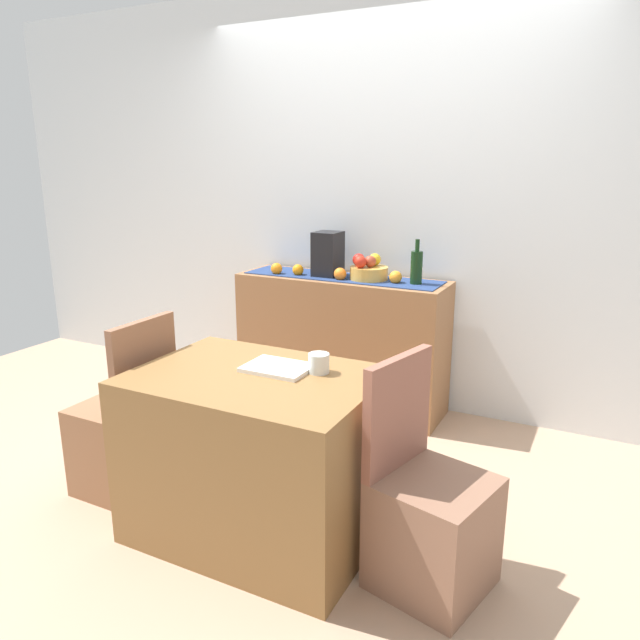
{
  "coord_description": "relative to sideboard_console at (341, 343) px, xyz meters",
  "views": [
    {
      "loc": [
        1.39,
        -2.51,
        1.61
      ],
      "look_at": [
        -0.06,
        0.35,
        0.75
      ],
      "focal_mm": 33.43,
      "sensor_mm": 36.0,
      "label": 1
    }
  ],
  "objects": [
    {
      "name": "open_book",
      "position": [
        0.33,
        -1.36,
        0.31
      ],
      "size": [
        0.28,
        0.21,
        0.02
      ],
      "primitive_type": "cube",
      "rotation": [
        0.0,
        0.0,
        -0.0
      ],
      "color": "white",
      "rests_on": "dining_table"
    },
    {
      "name": "chair_near_window",
      "position": [
        -0.5,
        -1.46,
        -0.17
      ],
      "size": [
        0.4,
        0.4,
        0.9
      ],
      "color": "#946444",
      "rests_on": "ground"
    },
    {
      "name": "coffee_maker",
      "position": [
        -0.1,
        0.0,
        0.58
      ],
      "size": [
        0.16,
        0.18,
        0.29
      ],
      "primitive_type": "cube",
      "color": "black",
      "rests_on": "sideboard_console"
    },
    {
      "name": "coffee_cup",
      "position": [
        0.5,
        -1.31,
        0.34
      ],
      "size": [
        0.09,
        0.09,
        0.08
      ],
      "primitive_type": "cylinder",
      "color": "silver",
      "rests_on": "dining_table"
    },
    {
      "name": "sideboard_console",
      "position": [
        0.0,
        0.0,
        0.0
      ],
      "size": [
        1.38,
        0.42,
        0.88
      ],
      "primitive_type": "cube",
      "color": "#95653F",
      "rests_on": "ground"
    },
    {
      "name": "ground_plane",
      "position": [
        0.19,
        -0.92,
        -0.45
      ],
      "size": [
        6.4,
        6.4,
        0.02
      ],
      "primitive_type": "cube",
      "color": "tan",
      "rests_on": "ground"
    },
    {
      "name": "fruit_bowl",
      "position": [
        0.18,
        0.0,
        0.48
      ],
      "size": [
        0.24,
        0.24,
        0.08
      ],
      "primitive_type": "cylinder",
      "color": "gold",
      "rests_on": "table_runner"
    },
    {
      "name": "orange_loose_far",
      "position": [
        -0.29,
        -0.06,
        0.48
      ],
      "size": [
        0.07,
        0.07,
        0.07
      ],
      "primitive_type": "sphere",
      "color": "orange",
      "rests_on": "sideboard_console"
    },
    {
      "name": "orange_loose_near_bowl",
      "position": [
        0.37,
        -0.03,
        0.48
      ],
      "size": [
        0.08,
        0.08,
        0.08
      ],
      "primitive_type": "sphere",
      "color": "orange",
      "rests_on": "sideboard_console"
    },
    {
      "name": "apple_right",
      "position": [
        0.16,
        -0.07,
        0.56
      ],
      "size": [
        0.08,
        0.08,
        0.08
      ],
      "primitive_type": "sphere",
      "color": "red",
      "rests_on": "fruit_bowl"
    },
    {
      "name": "room_wall_rear",
      "position": [
        0.19,
        0.26,
        0.91
      ],
      "size": [
        6.4,
        0.06,
        2.7
      ],
      "primitive_type": "cube",
      "color": "silver",
      "rests_on": "ground"
    },
    {
      "name": "apple_left",
      "position": [
        0.12,
        -0.0,
        0.56
      ],
      "size": [
        0.08,
        0.08,
        0.08
      ],
      "primitive_type": "sphere",
      "color": "red",
      "rests_on": "fruit_bowl"
    },
    {
      "name": "apple_upper",
      "position": [
        0.2,
        -0.01,
        0.56
      ],
      "size": [
        0.07,
        0.07,
        0.07
      ],
      "primitive_type": "sphere",
      "color": "#AA3E27",
      "rests_on": "fruit_bowl"
    },
    {
      "name": "dining_table",
      "position": [
        0.28,
        -1.46,
        -0.07
      ],
      "size": [
        1.03,
        0.74,
        0.74
      ],
      "primitive_type": "cube",
      "color": "olive",
      "rests_on": "ground"
    },
    {
      "name": "table_runner",
      "position": [
        -0.0,
        0.0,
        0.44
      ],
      "size": [
        1.3,
        0.32,
        0.01
      ],
      "primitive_type": "cube",
      "color": "navy",
      "rests_on": "sideboard_console"
    },
    {
      "name": "orange_loose_end",
      "position": [
        0.03,
        -0.08,
        0.48
      ],
      "size": [
        0.08,
        0.08,
        0.08
      ],
      "primitive_type": "sphere",
      "color": "orange",
      "rests_on": "sideboard_console"
    },
    {
      "name": "wine_bottle",
      "position": [
        0.5,
        -0.0,
        0.55
      ],
      "size": [
        0.07,
        0.07,
        0.28
      ],
      "color": "black",
      "rests_on": "sideboard_console"
    },
    {
      "name": "orange_loose_mid",
      "position": [
        -0.43,
        -0.09,
        0.48
      ],
      "size": [
        0.08,
        0.08,
        0.08
      ],
      "primitive_type": "sphere",
      "color": "orange",
      "rests_on": "sideboard_console"
    },
    {
      "name": "chair_by_corner",
      "position": [
        1.05,
        -1.45,
        -0.17
      ],
      "size": [
        0.49,
        0.49,
        0.9
      ],
      "color": "#8B614B",
      "rests_on": "ground"
    },
    {
      "name": "apple_front",
      "position": [
        0.2,
        0.06,
        0.56
      ],
      "size": [
        0.08,
        0.08,
        0.08
      ],
      "primitive_type": "sphere",
      "color": "gold",
      "rests_on": "fruit_bowl"
    }
  ]
}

